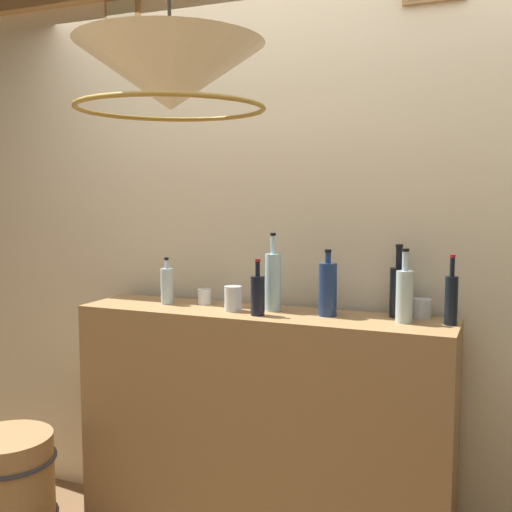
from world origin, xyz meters
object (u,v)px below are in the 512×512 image
object	(u,v)px
glass_tumbler_shot	(422,308)
glass_tumbler_highball	(233,299)
liquor_bottle_brandy	(258,294)
liquor_bottle_amaro	(273,281)
glass_tumbler_rocks	(205,297)
liquor_bottle_sherry	(398,290)
liquor_bottle_scotch	(328,289)
pendant_lamp	(170,79)
wooden_barrel	(8,488)
liquor_bottle_gin	(167,286)
liquor_bottle_mezcal	(404,295)
liquor_bottle_vodka	(451,298)

from	to	relation	value
glass_tumbler_shot	glass_tumbler_highball	bearing A→B (deg)	-168.39
liquor_bottle_brandy	liquor_bottle_amaro	bearing A→B (deg)	78.73
glass_tumbler_rocks	liquor_bottle_sherry	bearing A→B (deg)	2.94
glass_tumbler_shot	liquor_bottle_brandy	bearing A→B (deg)	-162.07
liquor_bottle_scotch	pendant_lamp	bearing A→B (deg)	-115.08
glass_tumbler_shot	wooden_barrel	distance (m)	2.06
liquor_bottle_gin	glass_tumbler_highball	distance (m)	0.36
liquor_bottle_sherry	wooden_barrel	world-z (taller)	liquor_bottle_sherry
glass_tumbler_shot	wooden_barrel	bearing A→B (deg)	-164.48
liquor_bottle_mezcal	glass_tumbler_highball	bearing A→B (deg)	-177.07
liquor_bottle_gin	liquor_bottle_scotch	distance (m)	0.77
liquor_bottle_vodka	liquor_bottle_scotch	distance (m)	0.50
liquor_bottle_mezcal	liquor_bottle_scotch	xyz separation A→B (m)	(-0.32, 0.02, 0.00)
liquor_bottle_amaro	liquor_bottle_scotch	world-z (taller)	liquor_bottle_amaro
liquor_bottle_mezcal	liquor_bottle_amaro	distance (m)	0.57
liquor_bottle_amaro	glass_tumbler_highball	size ratio (longest dim) A/B	3.14
liquor_bottle_sherry	pendant_lamp	world-z (taller)	pendant_lamp
liquor_bottle_sherry	liquor_bottle_mezcal	distance (m)	0.11
liquor_bottle_gin	glass_tumbler_shot	distance (m)	1.15
liquor_bottle_brandy	wooden_barrel	world-z (taller)	liquor_bottle_brandy
liquor_bottle_vodka	glass_tumbler_shot	world-z (taller)	liquor_bottle_vodka
liquor_bottle_mezcal	glass_tumbler_highball	world-z (taller)	liquor_bottle_mezcal
glass_tumbler_rocks	wooden_barrel	distance (m)	1.28
liquor_bottle_vodka	liquor_bottle_scotch	xyz separation A→B (m)	(-0.50, -0.01, 0.01)
wooden_barrel	glass_tumbler_rocks	bearing A→B (deg)	28.00
liquor_bottle_brandy	glass_tumbler_shot	bearing A→B (deg)	17.93
liquor_bottle_gin	pendant_lamp	world-z (taller)	pendant_lamp
liquor_bottle_sherry	liquor_bottle_mezcal	xyz separation A→B (m)	(0.04, -0.10, -0.00)
liquor_bottle_brandy	liquor_bottle_scotch	bearing A→B (deg)	20.43
glass_tumbler_rocks	liquor_bottle_brandy	bearing A→B (deg)	-23.99
liquor_bottle_amaro	wooden_barrel	xyz separation A→B (m)	(-1.16, -0.41, -0.99)
liquor_bottle_gin	pendant_lamp	bearing A→B (deg)	-57.81
liquor_bottle_sherry	glass_tumbler_rocks	world-z (taller)	liquor_bottle_sherry
liquor_bottle_amaro	glass_tumbler_rocks	distance (m)	0.36
liquor_bottle_scotch	glass_tumbler_shot	xyz separation A→B (m)	(0.38, 0.11, -0.08)
liquor_bottle_mezcal	liquor_bottle_brandy	size ratio (longest dim) A/B	1.23
pendant_lamp	liquor_bottle_gin	bearing A→B (deg)	122.19
liquor_bottle_mezcal	liquor_bottle_amaro	xyz separation A→B (m)	(-0.57, 0.03, 0.02)
liquor_bottle_mezcal	glass_tumbler_rocks	size ratio (longest dim) A/B	4.14
liquor_bottle_vodka	wooden_barrel	distance (m)	2.18
liquor_bottle_sherry	liquor_bottle_vodka	xyz separation A→B (m)	(0.22, -0.08, -0.01)
liquor_bottle_gin	glass_tumbler_shot	xyz separation A→B (m)	(1.15, 0.12, -0.05)
liquor_bottle_mezcal	liquor_bottle_gin	bearing A→B (deg)	179.93
liquor_bottle_vodka	glass_tumbler_highball	size ratio (longest dim) A/B	2.54
liquor_bottle_vodka	glass_tumbler_highball	distance (m)	0.91
liquor_bottle_sherry	liquor_bottle_brandy	distance (m)	0.59
glass_tumbler_rocks	liquor_bottle_vodka	bearing A→B (deg)	-1.85
liquor_bottle_brandy	liquor_bottle_scotch	world-z (taller)	liquor_bottle_scotch
glass_tumbler_rocks	glass_tumbler_shot	world-z (taller)	glass_tumbler_shot
wooden_barrel	pendant_lamp	bearing A→B (deg)	-16.53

